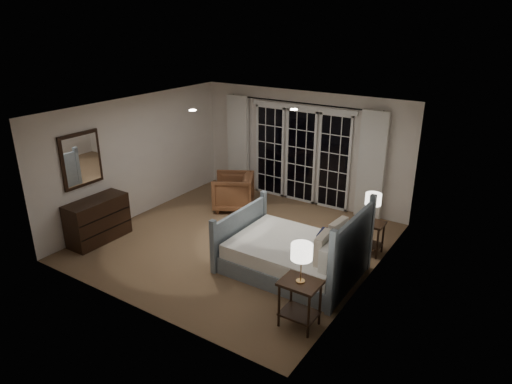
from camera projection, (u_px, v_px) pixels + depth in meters
The scene contains 20 objects.
floor at pixel (237, 242), 8.60m from camera, with size 5.00×5.00×0.00m, color brown.
ceiling at pixel (235, 110), 7.70m from camera, with size 5.00×5.00×0.00m, color white.
wall_left at pixel (138, 157), 9.42m from camera, with size 0.02×5.00×2.50m, color white.
wall_right at pixel (371, 210), 6.87m from camera, with size 0.02×5.00×2.50m, color white.
wall_back at pixel (302, 148), 10.10m from camera, with size 5.00×0.02×2.50m, color white.
wall_front at pixel (130, 231), 6.20m from camera, with size 5.00×0.02×2.50m, color white.
french_doors at pixel (301, 155), 10.13m from camera, with size 2.50×0.04×2.20m.
curtain_rod at pixel (301, 103), 9.66m from camera, with size 0.03×0.03×3.50m, color black.
curtain_left at pixel (238, 142), 10.88m from camera, with size 0.55×0.10×2.25m, color silver.
curtain_right at pixel (371, 166), 9.20m from camera, with size 0.55×0.10×2.25m, color silver.
downlight_a at pixel (294, 109), 7.76m from camera, with size 0.12×0.12×0.01m, color white.
downlight_b at pixel (193, 110), 7.69m from camera, with size 0.12×0.12×0.01m, color white.
bed at pixel (295, 254), 7.49m from camera, with size 2.13×1.52×1.23m.
nightstand_left at pixel (300, 297), 6.12m from camera, with size 0.53×0.43×0.69m.
nightstand_right at pixel (370, 233), 8.06m from camera, with size 0.47×0.37×0.61m.
lamp_left at pixel (302, 252), 5.88m from camera, with size 0.29×0.29×0.56m.
lamp_right at pixel (373, 200), 7.84m from camera, with size 0.28×0.28×0.53m.
armchair at pixel (233, 192), 9.95m from camera, with size 0.83×0.86×0.78m, color brown.
dresser at pixel (98, 220), 8.53m from camera, with size 0.49×1.16×0.82m.
mirror at pixel (81, 160), 8.23m from camera, with size 0.05×0.85×1.00m.
Camera 1 is at (4.50, -6.23, 3.99)m, focal length 32.00 mm.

